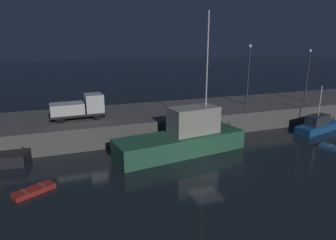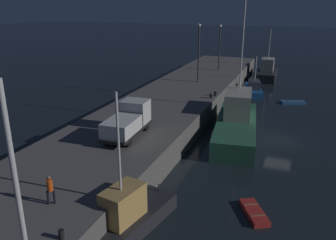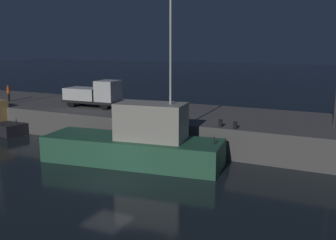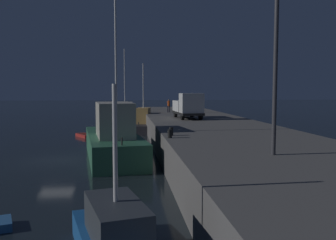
{
  "view_description": "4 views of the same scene",
  "coord_description": "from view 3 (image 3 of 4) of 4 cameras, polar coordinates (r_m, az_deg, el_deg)",
  "views": [
    {
      "loc": [
        -11.09,
        -20.58,
        10.48
      ],
      "look_at": [
        -0.58,
        8.07,
        2.31
      ],
      "focal_mm": 31.52,
      "sensor_mm": 36.0,
      "label": 1
    },
    {
      "loc": [
        -33.38,
        -1.24,
        13.06
      ],
      "look_at": [
        -5.1,
        9.8,
        2.56
      ],
      "focal_mm": 37.25,
      "sensor_mm": 36.0,
      "label": 2
    },
    {
      "loc": [
        12.92,
        -18.08,
        8.26
      ],
      "look_at": [
        0.19,
        8.22,
        2.49
      ],
      "focal_mm": 40.57,
      "sensor_mm": 36.0,
      "label": 3
    },
    {
      "loc": [
        27.93,
        5.41,
        5.31
      ],
      "look_at": [
        -2.0,
        8.75,
        2.81
      ],
      "focal_mm": 38.93,
      "sensor_mm": 36.0,
      "label": 4
    }
  ],
  "objects": [
    {
      "name": "pier_quay",
      "position": [
        34.19,
        3.04,
        -0.81
      ],
      "size": [
        71.09,
        10.18,
        2.33
      ],
      "color": "#5B5956",
      "rests_on": "ground"
    },
    {
      "name": "ground_plane",
      "position": [
        23.7,
        -9.23,
        -9.36
      ],
      "size": [
        320.0,
        320.0,
        0.0
      ],
      "primitive_type": "plane",
      "color": "black"
    },
    {
      "name": "dockworker",
      "position": [
        44.19,
        -22.85,
        3.88
      ],
      "size": [
        0.44,
        0.44,
        1.73
      ],
      "color": "black",
      "rests_on": "pier_quay"
    },
    {
      "name": "bollard_west",
      "position": [
        27.66,
        10.07,
        -0.8
      ],
      "size": [
        0.28,
        0.28,
        0.54
      ],
      "primitive_type": "cylinder",
      "color": "black",
      "rests_on": "pier_quay"
    },
    {
      "name": "fishing_boat_white",
      "position": [
        26.88,
        -4.69,
        -3.46
      ],
      "size": [
        13.15,
        5.43,
        13.2
      ],
      "color": "#2D6647",
      "rests_on": "ground"
    },
    {
      "name": "utility_truck",
      "position": [
        37.44,
        -10.94,
        3.84
      ],
      "size": [
        5.97,
        2.51,
        2.64
      ],
      "color": "black",
      "rests_on": "pier_quay"
    },
    {
      "name": "bollard_central",
      "position": [
        28.2,
        7.89,
        -0.49
      ],
      "size": [
        0.28,
        0.28,
        0.55
      ],
      "primitive_type": "cylinder",
      "color": "black",
      "rests_on": "pier_quay"
    }
  ]
}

